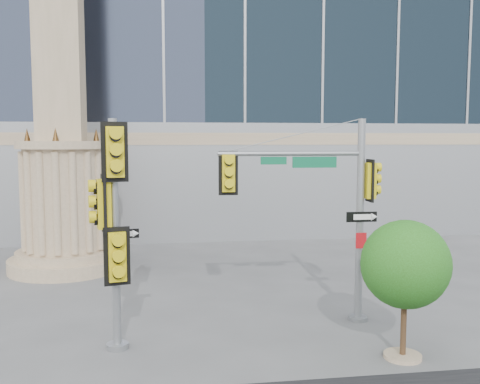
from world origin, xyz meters
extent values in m
plane|color=#545456|center=(0.00, 0.00, 0.00)|extent=(120.00, 120.00, 0.00)
cylinder|color=tan|center=(-6.00, 9.00, 0.25)|extent=(4.40, 4.40, 0.50)
cylinder|color=tan|center=(-6.00, 9.00, 0.65)|extent=(3.80, 3.80, 0.30)
cylinder|color=tan|center=(-6.00, 9.00, 2.80)|extent=(3.00, 3.00, 4.00)
cylinder|color=tan|center=(-6.00, 9.00, 4.95)|extent=(3.50, 3.50, 0.30)
cone|color=#472D14|center=(-4.70, 9.00, 5.35)|extent=(0.24, 0.24, 0.50)
cone|color=#472D14|center=(-7.30, 9.00, 5.35)|extent=(0.24, 0.24, 0.50)
cylinder|color=slate|center=(3.32, 1.50, 0.06)|extent=(0.53, 0.53, 0.11)
cylinder|color=slate|center=(3.32, 1.50, 2.86)|extent=(0.21, 0.21, 5.72)
cylinder|color=slate|center=(1.32, 1.54, 4.77)|extent=(4.01, 0.20, 0.13)
cube|color=#0B5E3C|center=(1.99, 1.50, 4.53)|extent=(1.24, 0.06, 0.31)
cube|color=yellow|center=(-0.40, 1.57, 4.24)|extent=(0.53, 0.28, 1.19)
cube|color=yellow|center=(3.59, 1.50, 4.00)|extent=(0.28, 0.53, 1.19)
cube|color=black|center=(3.32, 1.37, 3.00)|extent=(0.88, 0.04, 0.29)
cube|color=#AE1017|center=(3.32, 1.37, 2.34)|extent=(0.31, 0.03, 0.44)
cylinder|color=slate|center=(-3.31, 0.37, 0.07)|extent=(0.54, 0.54, 0.14)
cylinder|color=slate|center=(-3.31, 0.37, 2.82)|extent=(0.20, 0.20, 5.64)
cube|color=yellow|center=(-3.26, 0.12, 4.85)|extent=(0.67, 0.44, 1.41)
cube|color=yellow|center=(-3.55, 0.31, 3.61)|extent=(0.44, 0.67, 1.41)
cube|color=yellow|center=(-3.26, 0.12, 2.37)|extent=(0.67, 0.44, 1.41)
cube|color=black|center=(-3.08, 0.28, 2.88)|extent=(0.69, 0.18, 0.23)
cylinder|color=tan|center=(3.40, -1.21, 0.05)|extent=(0.88, 0.88, 0.10)
cylinder|color=#382314|center=(3.40, -1.21, 0.88)|extent=(0.14, 0.14, 1.77)
sphere|color=#245313|center=(3.40, -1.21, 2.26)|extent=(2.06, 2.06, 2.06)
sphere|color=#245313|center=(3.85, -0.97, 1.97)|extent=(1.28, 1.28, 1.28)
sphere|color=#245313|center=(3.06, -1.46, 2.02)|extent=(1.08, 1.08, 1.08)
camera|label=1|loc=(-2.17, -12.70, 5.13)|focal=40.00mm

